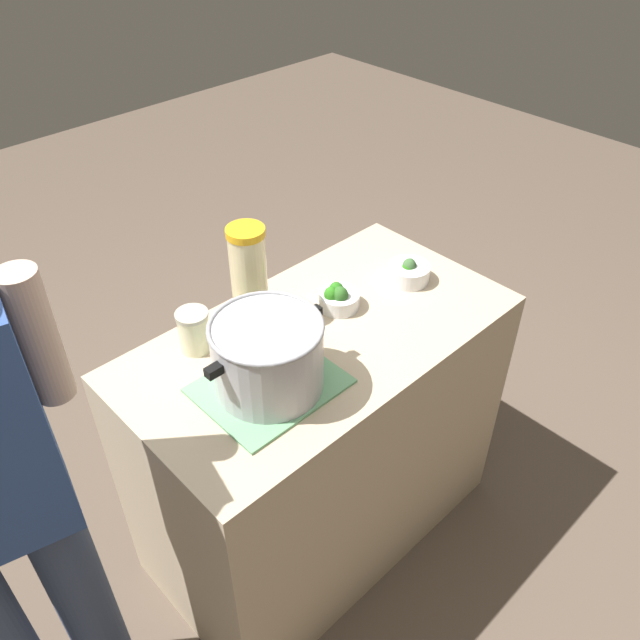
{
  "coord_description": "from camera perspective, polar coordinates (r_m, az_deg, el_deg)",
  "views": [
    {
      "loc": [
        0.95,
        0.99,
        2.04
      ],
      "look_at": [
        0.0,
        0.0,
        0.94
      ],
      "focal_mm": 36.3,
      "sensor_mm": 36.0,
      "label": 1
    }
  ],
  "objects": [
    {
      "name": "ground_plane",
      "position": [
        2.46,
        0.0,
        -17.35
      ],
      "size": [
        8.0,
        8.0,
        0.0
      ],
      "primitive_type": "plane",
      "color": "brown"
    },
    {
      "name": "counter_slab",
      "position": [
        2.1,
        0.0,
        -10.57
      ],
      "size": [
        1.13,
        0.6,
        0.89
      ],
      "primitive_type": "cube",
      "color": "#C1AC8B",
      "rests_on": "ground_plane"
    },
    {
      "name": "dish_cloth",
      "position": [
        1.64,
        -4.47,
        -5.77
      ],
      "size": [
        0.34,
        0.28,
        0.01
      ],
      "primitive_type": "cube",
      "color": "#6EAA7A",
      "rests_on": "counter_slab"
    },
    {
      "name": "cooking_pot",
      "position": [
        1.57,
        -4.65,
        -3.07
      ],
      "size": [
        0.35,
        0.28,
        0.19
      ],
      "color": "#B7B7BC",
      "rests_on": "dish_cloth"
    },
    {
      "name": "lemonade_pitcher",
      "position": [
        1.76,
        -6.29,
        3.88
      ],
      "size": [
        0.1,
        0.1,
        0.3
      ],
      "color": "beige",
      "rests_on": "counter_slab"
    },
    {
      "name": "mason_jar",
      "position": [
        1.74,
        -11.04,
        -0.93
      ],
      "size": [
        0.09,
        0.09,
        0.12
      ],
      "color": "beige",
      "rests_on": "counter_slab"
    },
    {
      "name": "broccoli_bowl_front",
      "position": [
        2.0,
        7.9,
        4.17
      ],
      "size": [
        0.13,
        0.13,
        0.08
      ],
      "color": "silver",
      "rests_on": "counter_slab"
    },
    {
      "name": "broccoli_bowl_center",
      "position": [
        1.87,
        1.62,
        1.95
      ],
      "size": [
        0.12,
        0.12,
        0.08
      ],
      "color": "silver",
      "rests_on": "counter_slab"
    }
  ]
}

